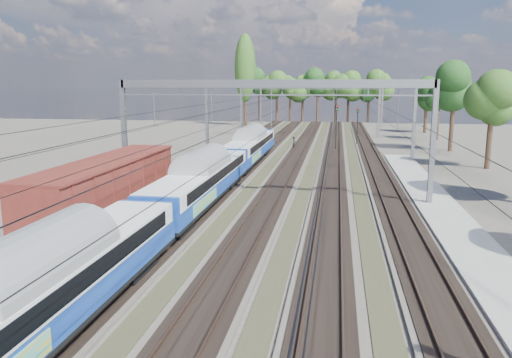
% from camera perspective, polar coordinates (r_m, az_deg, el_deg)
% --- Properties ---
extents(track_bed, '(21.00, 130.00, 0.34)m').
position_cam_1_polar(track_bed, '(52.43, 3.86, 1.35)').
color(track_bed, '#47423A').
rests_on(track_bed, ground).
extents(platform, '(3.00, 70.00, 0.30)m').
position_cam_1_polar(platform, '(28.75, 23.47, -7.37)').
color(platform, gray).
rests_on(platform, ground).
extents(catenary, '(25.65, 130.00, 9.00)m').
position_cam_1_polar(catenary, '(59.40, 4.98, 8.55)').
color(catenary, slate).
rests_on(catenary, ground).
extents(tree_belt, '(38.95, 99.38, 12.24)m').
position_cam_1_polar(tree_belt, '(99.89, 10.04, 10.48)').
color(tree_belt, black).
rests_on(tree_belt, ground).
extents(poplar, '(4.40, 4.40, 19.04)m').
position_cam_1_polar(poplar, '(106.32, -1.24, 12.51)').
color(poplar, black).
rests_on(poplar, ground).
extents(emu_train, '(2.82, 59.78, 4.13)m').
position_cam_1_polar(emu_train, '(34.94, -6.36, 0.43)').
color(emu_train, black).
rests_on(emu_train, ground).
extents(freight_boxcar, '(3.20, 15.47, 3.99)m').
position_cam_1_polar(freight_boxcar, '(31.84, -16.67, -0.97)').
color(freight_boxcar, black).
rests_on(freight_boxcar, ground).
extents(worker, '(0.52, 0.70, 1.76)m').
position_cam_1_polar(worker, '(67.49, 4.37, 4.12)').
color(worker, black).
rests_on(worker, ground).
extents(signal_near, '(0.43, 0.40, 5.99)m').
position_cam_1_polar(signal_near, '(67.02, 9.18, 6.47)').
color(signal_near, black).
rests_on(signal_near, ground).
extents(signal_far, '(0.36, 0.33, 5.34)m').
position_cam_1_polar(signal_far, '(73.42, 11.53, 6.44)').
color(signal_far, black).
rests_on(signal_far, ground).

